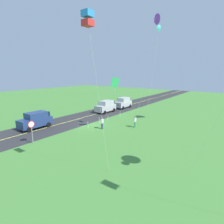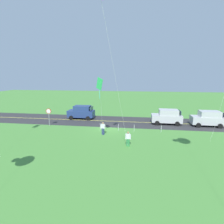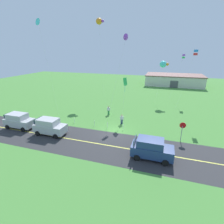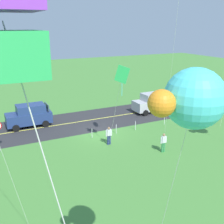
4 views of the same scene
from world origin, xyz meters
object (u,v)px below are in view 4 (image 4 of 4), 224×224
kite_blue_mid (122,76)px  kite_green_far (192,99)px  car_suv_foreground (29,115)px  person_adult_companion (109,135)px  car_parked_west_near (152,102)px  person_adult_near (164,142)px  car_parked_west_far (192,98)px  kite_yellow_high (4,25)px

kite_blue_mid → kite_green_far: bearing=68.0°
car_suv_foreground → person_adult_companion: size_ratio=2.75×
person_adult_companion → kite_green_far: bearing=38.5°
car_parked_west_near → person_adult_near: (5.36, 9.48, -0.29)m
car_suv_foreground → person_adult_near: bearing=127.9°
person_adult_companion → kite_green_far: (5.21, 15.15, 7.37)m
car_parked_west_near → person_adult_companion: car_parked_west_near is taller
car_parked_west_far → kite_green_far: (19.50, 21.03, 7.08)m
car_parked_west_near → kite_blue_mid: 12.94m
car_suv_foreground → kite_blue_mid: bearing=118.7°
kite_blue_mid → kite_green_far: (5.30, 13.10, 1.97)m
car_parked_west_near → kite_green_far: kite_green_far is taller
person_adult_near → person_adult_companion: same height
car_parked_west_near → person_adult_near: size_ratio=2.75×
person_adult_companion → kite_yellow_high: kite_yellow_high is taller
car_suv_foreground → kite_blue_mid: kite_blue_mid is taller
car_suv_foreground → person_adult_companion: 9.24m
car_suv_foreground → car_parked_west_far: bearing=174.9°
car_parked_west_far → person_adult_near: 14.32m
car_suv_foreground → kite_yellow_high: 26.71m
car_parked_west_near → kite_blue_mid: bearing=44.0°
car_parked_west_far → kite_green_far: kite_green_far is taller
car_suv_foreground → car_parked_west_far: same height
kite_yellow_high → kite_green_far: (-3.99, -2.18, -1.56)m
car_parked_west_near → person_adult_near: bearing=60.5°
car_parked_west_far → kite_green_far: 29.54m
car_suv_foreground → person_adult_near: 13.81m
person_adult_companion → kite_green_far: size_ratio=0.18×
person_adult_companion → kite_blue_mid: bearing=60.0°
car_parked_west_near → person_adult_near: car_parked_west_near is taller
car_parked_west_near → kite_yellow_high: kite_yellow_high is taller
kite_green_far → car_suv_foreground: bearing=-90.0°
car_parked_west_near → kite_green_far: 26.42m
person_adult_near → kite_blue_mid: kite_blue_mid is taller
kite_yellow_high → car_parked_west_near: bearing=-127.1°
car_suv_foreground → car_parked_west_near: (-13.84, 1.41, 0.00)m
kite_green_far → kite_blue_mid: bearing=-112.0°
person_adult_companion → kite_green_far: 17.64m
car_parked_west_near → kite_yellow_high: size_ratio=0.43×
kite_blue_mid → car_parked_west_near: bearing=-136.0°
car_suv_foreground → kite_yellow_high: size_ratio=0.43×
car_parked_west_near → person_adult_near: 10.90m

